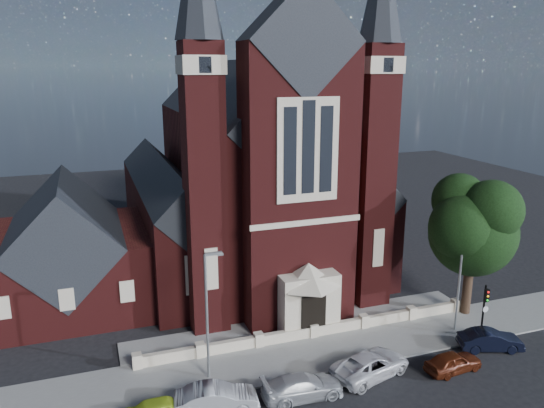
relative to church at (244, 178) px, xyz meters
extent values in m
plane|color=black|center=(0.00, -7.94, -8.19)|extent=(120.00, 120.00, 0.00)
cube|color=slate|center=(0.00, -18.44, -8.19)|extent=(60.00, 5.00, 0.12)
cube|color=slate|center=(0.00, -14.44, -8.19)|extent=(26.00, 3.00, 0.14)
cube|color=#C2B39A|center=(0.00, -16.44, -8.19)|extent=(24.00, 0.40, 0.90)
cube|color=#471313|center=(0.00, 2.06, -1.19)|extent=(10.00, 30.00, 14.00)
cube|color=black|center=(0.00, 2.06, 5.81)|extent=(10.00, 30.20, 10.00)
cube|color=#471313|center=(-7.50, 1.06, -4.19)|extent=(5.00, 26.00, 8.00)
cube|color=#471313|center=(7.50, 1.06, -4.19)|extent=(5.00, 26.00, 8.00)
cube|color=black|center=(-7.50, 1.06, -0.19)|extent=(5.01, 26.20, 5.01)
cube|color=black|center=(7.50, 1.06, -0.19)|extent=(5.01, 26.20, 5.01)
cube|color=#471313|center=(0.00, -13.44, 1.81)|extent=(8.00, 3.00, 20.00)
cube|color=black|center=(0.00, -13.44, 11.81)|extent=(8.00, 3.20, 8.00)
cube|color=#C2B39A|center=(0.00, -14.99, 4.81)|extent=(4.40, 0.15, 7.00)
cube|color=black|center=(0.00, -15.06, 5.01)|extent=(0.90, 0.08, 6.20)
cube|color=#C2B39A|center=(0.00, -15.44, -5.99)|extent=(4.20, 2.00, 4.40)
cube|color=black|center=(0.00, -16.49, -6.59)|extent=(1.80, 0.12, 3.20)
cone|color=#C2B39A|center=(0.00, -15.44, -3.79)|extent=(4.60, 4.60, 1.60)
cube|color=#471313|center=(-6.50, -12.44, 1.81)|extent=(2.60, 2.60, 20.00)
cube|color=#C2B39A|center=(-6.50, -12.44, 10.31)|extent=(2.80, 2.80, 1.20)
cube|color=#471313|center=(6.50, -12.44, 1.81)|extent=(2.60, 2.60, 20.00)
cube|color=#C2B39A|center=(6.50, -12.44, 10.31)|extent=(2.80, 2.80, 1.20)
cube|color=#471313|center=(-16.00, -4.94, -5.19)|extent=(12.00, 12.00, 6.00)
cube|color=black|center=(-16.00, -4.94, -2.19)|extent=(8.49, 12.20, 8.49)
cylinder|color=black|center=(12.50, -16.94, -5.69)|extent=(0.70, 0.70, 5.00)
sphere|color=black|center=(12.50, -16.94, -1.69)|extent=(6.40, 6.40, 6.40)
sphere|color=black|center=(12.90, -18.14, 0.31)|extent=(4.40, 4.40, 4.40)
cylinder|color=gray|center=(-8.00, -18.94, -4.19)|extent=(0.16, 0.16, 8.00)
cube|color=gray|center=(-7.50, -18.94, -0.19)|extent=(1.00, 0.15, 0.18)
cube|color=gray|center=(-7.10, -18.94, -0.27)|extent=(0.35, 0.22, 0.12)
cylinder|color=gray|center=(10.00, -18.94, -4.19)|extent=(0.16, 0.16, 8.00)
cube|color=gray|center=(10.50, -18.94, -0.19)|extent=(1.00, 0.15, 0.18)
cube|color=gray|center=(10.90, -18.94, -0.27)|extent=(0.35, 0.22, 0.12)
cylinder|color=black|center=(11.00, -20.44, -6.19)|extent=(0.14, 0.14, 4.00)
cube|color=black|center=(11.00, -20.59, -4.89)|extent=(0.28, 0.22, 0.90)
sphere|color=red|center=(11.00, -20.72, -4.59)|extent=(0.14, 0.14, 0.14)
sphere|color=#CC8C0C|center=(11.00, -20.72, -4.89)|extent=(0.14, 0.14, 0.14)
sphere|color=#0C9919|center=(11.00, -20.72, -5.19)|extent=(0.14, 0.14, 0.14)
imported|color=#9C9EA3|center=(-8.31, -22.15, -7.42)|extent=(4.82, 2.25, 1.53)
imported|color=#ADB0B5|center=(-3.35, -22.59, -7.49)|extent=(4.85, 2.13, 1.39)
imported|color=silver|center=(1.44, -21.91, -7.46)|extent=(5.71, 3.79, 1.46)
imported|color=#511D0D|center=(6.50, -23.21, -7.54)|extent=(3.89, 1.86, 1.28)
imported|color=black|center=(10.52, -21.88, -7.50)|extent=(4.43, 2.70, 1.38)
camera|label=1|loc=(-13.88, -47.11, 10.27)|focal=35.00mm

